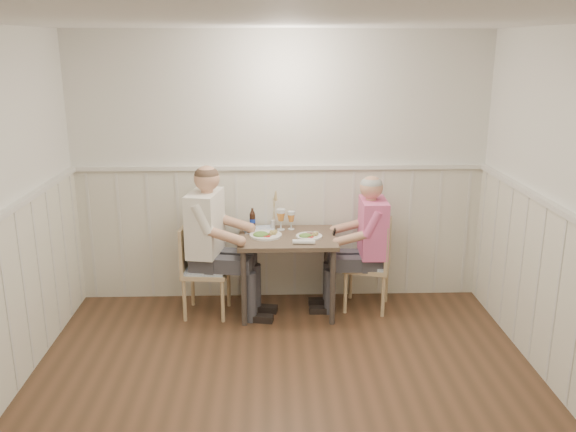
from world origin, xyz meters
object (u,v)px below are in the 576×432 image
object	(u,v)px
chair_right	(373,262)
diner_cream	(211,253)
chair_left	(200,266)
man_in_pink	(368,254)
grass_vase	(273,211)
dining_table	(287,247)
beer_bottle	(252,219)

from	to	relation	value
chair_right	diner_cream	bearing A→B (deg)	-177.09
chair_left	man_in_pink	size ratio (longest dim) A/B	0.66
grass_vase	dining_table	bearing A→B (deg)	-62.39
chair_right	man_in_pink	world-z (taller)	man_in_pink
dining_table	chair_left	distance (m)	0.83
beer_bottle	chair_right	bearing A→B (deg)	-10.50
dining_table	grass_vase	xyz separation A→B (m)	(-0.13, 0.25, 0.28)
beer_bottle	diner_cream	bearing A→B (deg)	-142.84
man_in_pink	beer_bottle	xyz separation A→B (m)	(-1.09, 0.23, 0.28)
man_in_pink	chair_right	bearing A→B (deg)	17.83
chair_left	grass_vase	distance (m)	0.86
diner_cream	grass_vase	distance (m)	0.72
diner_cream	dining_table	bearing A→B (deg)	2.96
diner_cream	beer_bottle	distance (m)	0.53
beer_bottle	dining_table	bearing A→B (deg)	-37.68
man_in_pink	chair_left	bearing A→B (deg)	-178.13
dining_table	man_in_pink	xyz separation A→B (m)	(0.76, 0.02, -0.09)
grass_vase	chair_left	bearing A→B (deg)	-157.78
chair_right	diner_cream	xyz separation A→B (m)	(-1.52, -0.08, 0.13)
man_in_pink	grass_vase	size ratio (longest dim) A/B	3.40
diner_cream	chair_left	bearing A→B (deg)	175.81
man_in_pink	dining_table	bearing A→B (deg)	-178.32
chair_right	man_in_pink	xyz separation A→B (m)	(-0.06, -0.02, 0.08)
diner_cream	beer_bottle	xyz separation A→B (m)	(0.38, 0.29, 0.23)
dining_table	beer_bottle	xyz separation A→B (m)	(-0.33, 0.25, 0.19)
chair_left	man_in_pink	xyz separation A→B (m)	(1.57, 0.05, 0.08)
man_in_pink	diner_cream	xyz separation A→B (m)	(-1.47, -0.06, 0.05)
grass_vase	man_in_pink	bearing A→B (deg)	-14.31
dining_table	beer_bottle	world-z (taller)	beer_bottle
grass_vase	diner_cream	bearing A→B (deg)	-153.72
chair_right	chair_left	xyz separation A→B (m)	(-1.63, -0.07, -0.00)
chair_left	man_in_pink	world-z (taller)	man_in_pink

